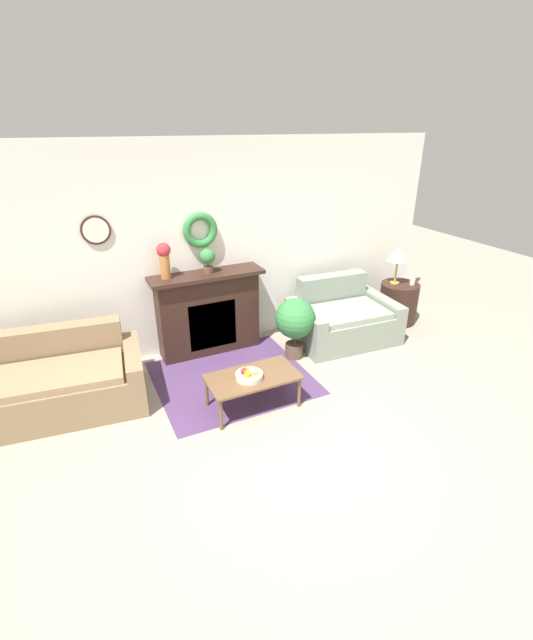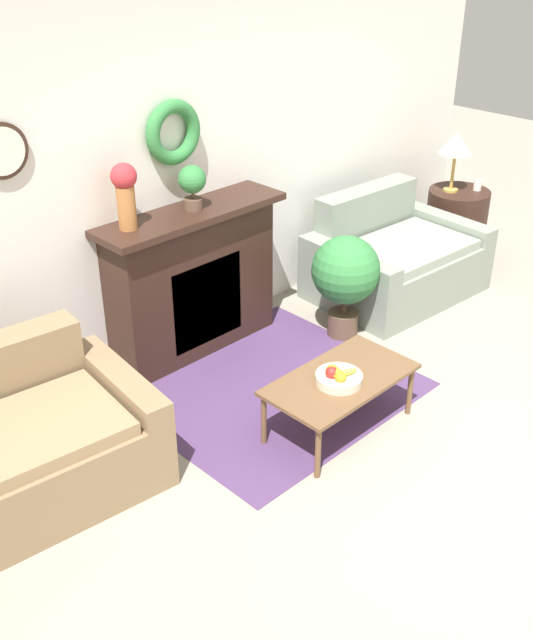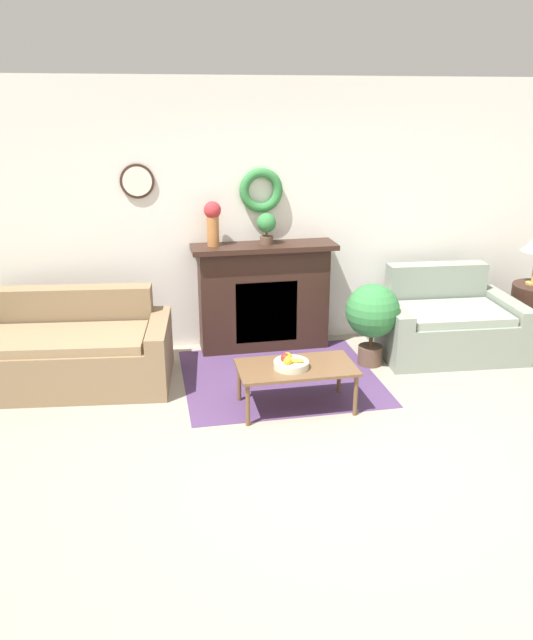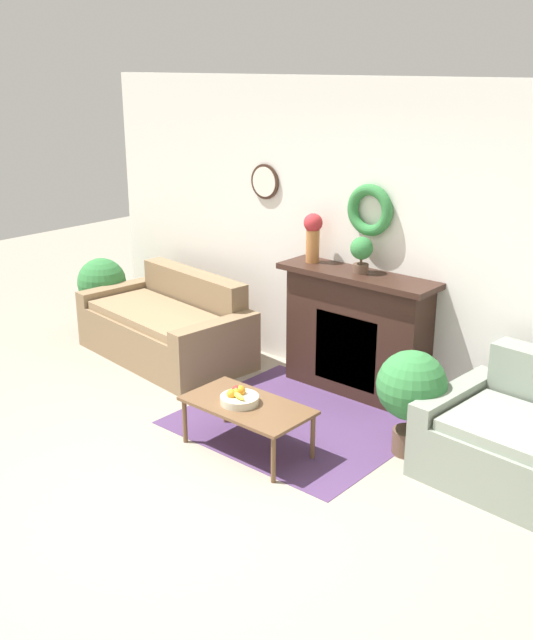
% 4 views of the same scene
% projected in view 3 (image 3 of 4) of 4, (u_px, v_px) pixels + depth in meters
% --- Properties ---
extents(ground_plane, '(16.00, 16.00, 0.00)m').
position_uv_depth(ground_plane, '(347.00, 470.00, 4.41)').
color(ground_plane, gray).
extents(floor_rug, '(1.80, 1.63, 0.01)m').
position_uv_depth(floor_rug, '(280.00, 377.00, 5.89)').
color(floor_rug, '#4C335B').
rests_on(floor_rug, ground_plane).
extents(wall_back, '(6.80, 0.16, 2.70)m').
position_uv_depth(wall_back, '(272.00, 216.00, 6.39)').
color(wall_back, white).
rests_on(wall_back, ground_plane).
extents(fireplace, '(1.46, 0.41, 1.11)m').
position_uv_depth(fireplace, '(264.00, 296.00, 6.44)').
color(fireplace, '#331E16').
rests_on(fireplace, ground_plane).
extents(couch_left, '(1.88, 1.15, 0.82)m').
position_uv_depth(couch_left, '(71.00, 352.00, 5.70)').
color(couch_left, '#846B4C').
rests_on(couch_left, ground_plane).
extents(loveseat_right, '(1.46, 1.09, 0.85)m').
position_uv_depth(loveseat_right, '(446.00, 324.00, 6.43)').
color(loveseat_right, gray).
rests_on(loveseat_right, ground_plane).
extents(coffee_table, '(0.98, 0.53, 0.39)m').
position_uv_depth(coffee_table, '(296.00, 370.00, 5.20)').
color(coffee_table, brown).
rests_on(coffee_table, ground_plane).
extents(fruit_bowl, '(0.29, 0.29, 0.12)m').
position_uv_depth(fruit_bowl, '(290.00, 363.00, 5.13)').
color(fruit_bowl, beige).
rests_on(fruit_bowl, coffee_table).
extents(vase_on_mantel_left, '(0.17, 0.17, 0.44)m').
position_uv_depth(vase_on_mantel_left, '(213.00, 220.00, 6.08)').
color(vase_on_mantel_left, '#AD6B38').
rests_on(vase_on_mantel_left, fireplace).
extents(potted_plant_on_mantel, '(0.19, 0.19, 0.31)m').
position_uv_depth(potted_plant_on_mantel, '(267.00, 226.00, 6.19)').
color(potted_plant_on_mantel, brown).
rests_on(potted_plant_on_mantel, fireplace).
extents(potted_plant_floor_by_loveseat, '(0.52, 0.52, 0.82)m').
position_uv_depth(potted_plant_floor_by_loveseat, '(372.00, 314.00, 6.02)').
color(potted_plant_floor_by_loveseat, brown).
rests_on(potted_plant_floor_by_loveseat, ground_plane).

